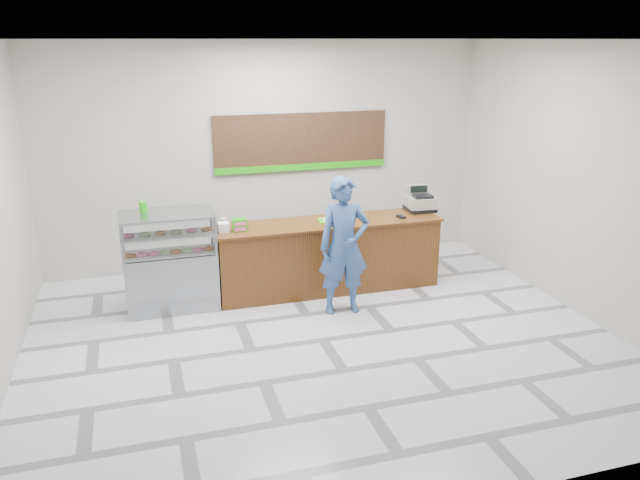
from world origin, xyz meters
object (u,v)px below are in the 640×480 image
object	(u,v)px
serving_tray	(332,220)
display_case	(170,260)
customer	(344,246)
cash_register	(420,201)
sales_counter	(328,255)

from	to	relation	value
serving_tray	display_case	bearing A→B (deg)	-171.46
serving_tray	customer	xyz separation A→B (m)	(-0.09, -0.79, -0.12)
display_case	serving_tray	size ratio (longest dim) A/B	3.27
display_case	cash_register	bearing A→B (deg)	2.62
display_case	cash_register	distance (m)	3.76
cash_register	serving_tray	distance (m)	1.46
cash_register	sales_counter	bearing A→B (deg)	-167.40
sales_counter	customer	world-z (taller)	customer
sales_counter	display_case	xyz separation A→B (m)	(-2.22, -0.00, 0.16)
serving_tray	cash_register	bearing A→B (deg)	14.98
display_case	serving_tray	bearing A→B (deg)	0.10
serving_tray	customer	distance (m)	0.81
serving_tray	sales_counter	bearing A→B (deg)	-167.77
display_case	customer	world-z (taller)	customer
sales_counter	serving_tray	distance (m)	0.53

